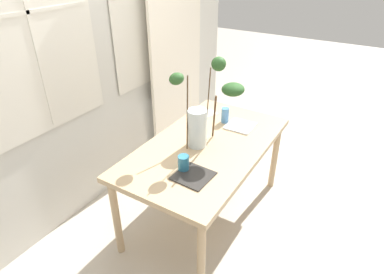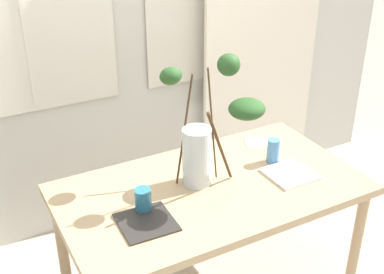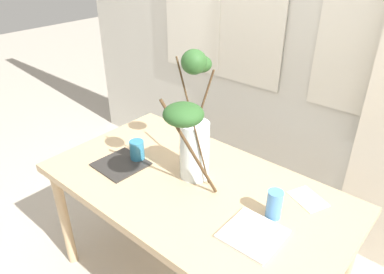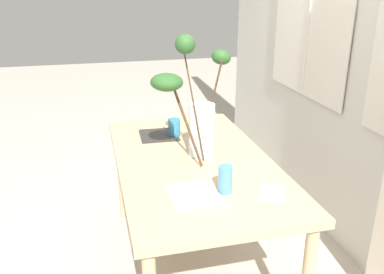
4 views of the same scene
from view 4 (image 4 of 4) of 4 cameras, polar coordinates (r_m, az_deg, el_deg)
name	(u,v)px [view 4 (image 4 of 4)]	position (r m, az deg, el deg)	size (l,w,h in m)	color
ground	(193,266)	(2.68, 0.17, -17.45)	(14.00, 14.00, 0.00)	#B7AD9E
back_wall_with_windows	(379,7)	(2.58, 24.47, 16.03)	(4.08, 0.14, 3.04)	beige
dining_table	(193,170)	(2.33, 0.19, -4.66)	(1.51, 0.84, 0.73)	tan
vase_with_branches	(196,112)	(2.23, 0.55, 3.51)	(0.39, 0.54, 0.70)	silver
drinking_glass_blue_left	(174,128)	(2.62, -2.48, 1.30)	(0.08, 0.08, 0.11)	teal
drinking_glass_blue_right	(225,179)	(1.93, 4.63, -5.87)	(0.07, 0.07, 0.13)	#4C84BC
plate_square_left	(159,135)	(2.65, -4.61, 0.26)	(0.24, 0.24, 0.01)	#2D2B28
plate_square_right	(193,194)	(1.92, 0.18, -7.94)	(0.23, 0.23, 0.01)	white
napkin_folded	(272,193)	(1.98, 11.00, -7.62)	(0.17, 0.12, 0.00)	silver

